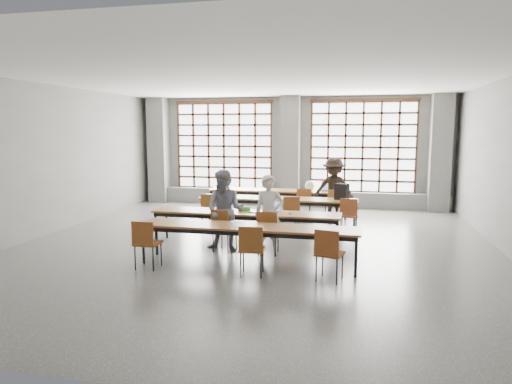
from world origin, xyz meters
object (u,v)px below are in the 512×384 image
chair_front_left (223,226)px  laptop_front (273,209)px  chair_back_left (225,198)px  student_female (225,211)px  desk_row_a (278,192)px  chair_near_left (146,240)px  red_pouch (148,241)px  chair_front_right (268,228)px  green_box (244,209)px  plastic_bag (310,186)px  student_back (334,189)px  laptop_back (326,189)px  chair_near_right (328,250)px  student_male (269,214)px  desk_row_b (278,200)px  chair_back_mid (304,201)px  mouse (290,213)px  desk_row_c (246,215)px  chair_mid_centre (291,210)px  backpack (342,192)px  chair_near_mid (251,245)px  chair_mid_right (349,212)px  chair_mid_left (210,207)px  chair_back_right (334,202)px  phone (253,213)px  desk_row_d (248,229)px

chair_front_left → laptop_front: size_ratio=2.03×
chair_back_left → student_female: 3.63m
desk_row_a → chair_near_left: bearing=-104.1°
chair_back_left → red_pouch: size_ratio=4.40×
student_female → red_pouch: (-1.02, -1.42, -0.33)m
chair_front_right → green_box: size_ratio=3.52×
laptop_front → plastic_bag: bearing=83.2°
student_back → laptop_back: bearing=115.5°
student_female → chair_near_right: bearing=-31.1°
laptop_front → student_male: bearing=-87.0°
desk_row_b → student_male: 2.60m
chair_back_mid → mouse: size_ratio=8.98×
desk_row_c → student_male: student_male is taller
desk_row_a → chair_mid_centre: bearing=-72.7°
student_male → backpack: (1.33, 2.63, 0.14)m
chair_back_mid → chair_near_mid: same height
chair_back_mid → chair_mid_right: (1.23, -1.52, 0.00)m
laptop_back → plastic_bag: 0.48m
chair_mid_left → mouse: chair_mid_left is taller
chair_back_right → mouse: bearing=-104.3°
chair_near_mid → phone: chair_near_mid is taller
backpack → chair_mid_right: bearing=-51.4°
chair_mid_right → student_back: 1.73m
chair_near_mid → laptop_front: (-0.02, 2.10, 0.25)m
chair_mid_right → mouse: chair_mid_right is taller
desk_row_a → green_box: size_ratio=16.00×
chair_near_right → red_pouch: 3.18m
chair_near_left → student_male: student_male is taller
chair_back_mid → chair_near_left: bearing=-114.1°
chair_mid_right → red_pouch: (-3.45, -3.37, -0.04)m
student_male → chair_mid_left: bearing=120.5°
phone → backpack: size_ratio=0.33×
chair_mid_centre → laptop_back: laptop_back is taller
chair_front_left → plastic_bag: (1.31, 4.27, 0.34)m
chair_near_mid → student_back: bearing=77.8°
chair_back_right → backpack: backpack is taller
student_male → green_box: (-0.65, 0.58, -0.01)m
desk_row_d → phone: bearing=98.9°
desk_row_b → backpack: size_ratio=10.00×
chair_mid_centre → backpack: 1.41m
chair_back_right → chair_near_left: (-3.03, -4.97, 0.00)m
green_box → plastic_bag: plastic_bag is taller
desk_row_d → red_pouch: 1.79m
laptop_front → laptop_back: same height
desk_row_b → chair_front_left: (-0.65, -2.71, -0.13)m
chair_back_right → laptop_front: bearing=-111.7°
chair_mid_left → chair_near_right: (3.13, -3.44, 0.00)m
chair_front_left → chair_back_right: bearing=60.6°
chair_near_mid → laptop_front: size_ratio=2.03×
chair_mid_left → chair_mid_centre: size_ratio=1.00×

